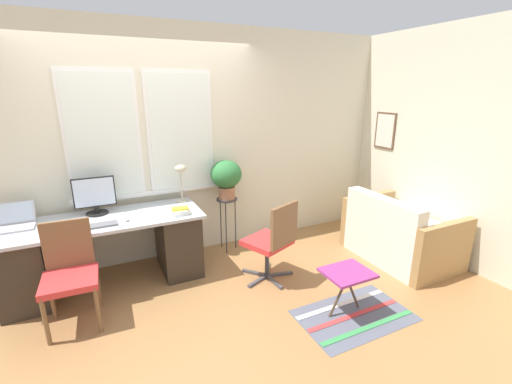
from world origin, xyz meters
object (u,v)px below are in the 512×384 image
(mouse, at_px, (127,219))
(laptop, at_px, (16,222))
(desk_chair_wooden, at_px, (70,272))
(plant_stand, at_px, (227,205))
(potted_plant, at_px, (226,176))
(folding_stool, at_px, (347,275))
(desk_lamp, at_px, (181,173))
(office_chair_swivel, at_px, (272,240))
(couch_loveseat, at_px, (399,236))
(book_stack, at_px, (180,211))
(keyboard, at_px, (99,225))
(monitor, at_px, (95,196))

(mouse, bearing_deg, laptop, 163.22)
(desk_chair_wooden, height_order, plant_stand, desk_chair_wooden)
(potted_plant, height_order, folding_stool, potted_plant)
(desk_lamp, height_order, folding_stool, desk_lamp)
(desk_chair_wooden, relative_size, office_chair_swivel, 1.01)
(laptop, relative_size, folding_stool, 0.73)
(potted_plant, xyz_separation_m, folding_stool, (0.50, -1.68, -0.59))
(couch_loveseat, distance_m, folding_stool, 1.40)
(desk_lamp, bearing_deg, laptop, -176.96)
(potted_plant, bearing_deg, book_stack, -148.60)
(plant_stand, bearing_deg, mouse, -162.59)
(mouse, relative_size, desk_lamp, 0.15)
(book_stack, bearing_deg, couch_loveseat, -16.01)
(office_chair_swivel, bearing_deg, mouse, -43.32)
(office_chair_swivel, bearing_deg, book_stack, -52.22)
(keyboard, distance_m, couch_loveseat, 3.34)
(book_stack, relative_size, office_chair_swivel, 0.23)
(mouse, distance_m, book_stack, 0.52)
(keyboard, distance_m, potted_plant, 1.53)
(couch_loveseat, relative_size, plant_stand, 1.77)
(monitor, bearing_deg, desk_lamp, 1.37)
(keyboard, height_order, folding_stool, keyboard)
(monitor, height_order, office_chair_swivel, monitor)
(keyboard, relative_size, office_chair_swivel, 0.36)
(keyboard, xyz_separation_m, potted_plant, (1.46, 0.40, 0.23))
(desk_lamp, relative_size, desk_chair_wooden, 0.49)
(mouse, xyz_separation_m, desk_chair_wooden, (-0.53, -0.35, -0.27))
(couch_loveseat, height_order, plant_stand, couch_loveseat)
(keyboard, distance_m, office_chair_swivel, 1.71)
(folding_stool, bearing_deg, desk_lamp, 122.02)
(desk_chair_wooden, bearing_deg, desk_lamp, 33.71)
(laptop, distance_m, couch_loveseat, 4.10)
(monitor, bearing_deg, potted_plant, 0.89)
(mouse, bearing_deg, potted_plant, 17.41)
(monitor, height_order, plant_stand, monitor)
(desk_lamp, distance_m, plant_stand, 0.73)
(laptop, xyz_separation_m, plant_stand, (2.16, 0.09, -0.18))
(keyboard, bearing_deg, desk_lamp, 23.98)
(mouse, relative_size, book_stack, 0.33)
(office_chair_swivel, relative_size, folding_stool, 2.09)
(laptop, height_order, book_stack, laptop)
(laptop, xyz_separation_m, folding_stool, (2.66, -1.60, -0.40))
(folding_stool, bearing_deg, office_chair_swivel, 112.90)
(couch_loveseat, height_order, potted_plant, potted_plant)
(keyboard, bearing_deg, office_chair_swivel, -16.73)
(keyboard, xyz_separation_m, plant_stand, (1.46, 0.40, -0.14))
(monitor, distance_m, folding_stool, 2.63)
(laptop, height_order, couch_loveseat, laptop)
(potted_plant, relative_size, folding_stool, 1.13)
(plant_stand, bearing_deg, desk_chair_wooden, -157.26)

